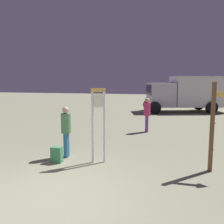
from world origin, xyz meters
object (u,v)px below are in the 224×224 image
(box_truck_near, at_px, (189,93))
(person_near_clock, at_px, (66,129))
(standing_clock, at_px, (98,118))
(arrow_sign, at_px, (224,113))
(backpack, at_px, (57,155))
(person_distant, at_px, (147,113))

(box_truck_near, bearing_deg, person_near_clock, -109.71)
(standing_clock, xyz_separation_m, arrow_sign, (3.42, 0.05, 0.23))
(standing_clock, height_order, arrow_sign, arrow_sign)
(standing_clock, xyz_separation_m, box_truck_near, (3.44, 13.05, 0.17))
(standing_clock, relative_size, backpack, 4.71)
(standing_clock, bearing_deg, box_truck_near, 75.24)
(person_distant, bearing_deg, arrow_sign, -61.85)
(standing_clock, xyz_separation_m, backpack, (-1.22, -0.31, -1.13))
(standing_clock, height_order, backpack, standing_clock)
(backpack, bearing_deg, box_truck_near, 70.80)
(standing_clock, distance_m, box_truck_near, 13.50)
(standing_clock, distance_m, backpack, 1.69)
(arrow_sign, bearing_deg, standing_clock, -179.10)
(person_near_clock, bearing_deg, person_distant, 64.18)
(person_near_clock, relative_size, backpack, 3.46)
(backpack, xyz_separation_m, person_distant, (2.18, 4.94, 0.68))
(person_distant, bearing_deg, box_truck_near, 73.67)
(backpack, bearing_deg, person_distant, 66.13)
(arrow_sign, distance_m, person_distant, 5.23)
(standing_clock, height_order, person_distant, standing_clock)
(box_truck_near, bearing_deg, backpack, -109.20)
(arrow_sign, bearing_deg, backpack, -175.47)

